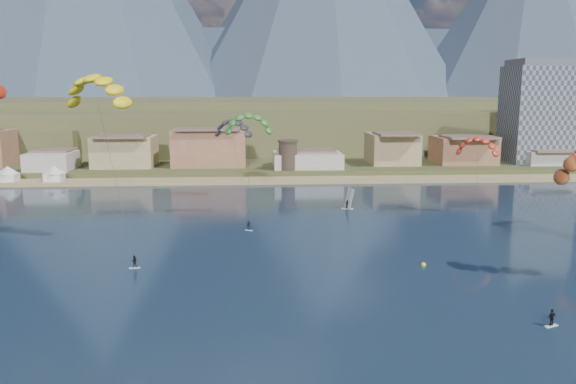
{
  "coord_description": "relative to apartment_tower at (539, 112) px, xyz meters",
  "views": [
    {
      "loc": [
        -5.06,
        -50.48,
        24.54
      ],
      "look_at": [
        0.0,
        32.0,
        10.0
      ],
      "focal_mm": 36.17,
      "sensor_mm": 36.0,
      "label": 1
    }
  ],
  "objects": [
    {
      "name": "ground",
      "position": [
        -85.0,
        -128.0,
        -17.82
      ],
      "size": [
        2400.0,
        2400.0,
        0.0
      ],
      "primitive_type": "plane",
      "color": "black",
      "rests_on": "ground"
    },
    {
      "name": "beach",
      "position": [
        -85.0,
        -22.0,
        -17.57
      ],
      "size": [
        2200.0,
        12.0,
        0.9
      ],
      "color": "tan",
      "rests_on": "ground"
    },
    {
      "name": "land",
      "position": [
        -85.0,
        432.0,
        -17.82
      ],
      "size": [
        2200.0,
        900.0,
        4.0
      ],
      "color": "#4E4D2A",
      "rests_on": "ground"
    },
    {
      "name": "foothills",
      "position": [
        -62.61,
        104.47,
        -8.74
      ],
      "size": [
        940.0,
        210.0,
        18.0
      ],
      "color": "brown",
      "rests_on": "ground"
    },
    {
      "name": "mountain_ridge",
      "position": [
        -99.6,
        695.65,
        132.49
      ],
      "size": [
        2060.0,
        480.0,
        400.0
      ],
      "color": "#303E50",
      "rests_on": "ground"
    },
    {
      "name": "town",
      "position": [
        -125.0,
        -6.0,
        -9.82
      ],
      "size": [
        400.0,
        24.0,
        12.0
      ],
      "color": "beige",
      "rests_on": "ground"
    },
    {
      "name": "apartment_tower",
      "position": [
        0.0,
        0.0,
        0.0
      ],
      "size": [
        20.0,
        16.0,
        32.0
      ],
      "color": "gray",
      "rests_on": "ground"
    },
    {
      "name": "watchtower",
      "position": [
        -80.0,
        -14.0,
        -11.45
      ],
      "size": [
        5.82,
        5.82,
        8.6
      ],
      "color": "#47382D",
      "rests_on": "ground"
    },
    {
      "name": "kitesurfer_yellow",
      "position": [
        -113.41,
        -87.89,
        7.26
      ],
      "size": [
        13.74,
        16.76,
        28.87
      ],
      "color": "silver",
      "rests_on": "ground"
    },
    {
      "name": "kitesurfer_green",
      "position": [
        -90.78,
        -69.05,
        0.94
      ],
      "size": [
        9.34,
        11.71,
        21.42
      ],
      "color": "silver",
      "rests_on": "ground"
    },
    {
      "name": "distant_kite_dark",
      "position": [
        -94.45,
        -46.82,
        -1.06
      ],
      "size": [
        9.96,
        7.55,
        19.75
      ],
      "color": "#262626",
      "rests_on": "ground"
    },
    {
      "name": "distant_kite_orange",
      "position": [
        -45.86,
        -67.21,
        -3.51
      ],
      "size": [
        9.02,
        7.8,
        17.31
      ],
      "color": "#262626",
      "rests_on": "ground"
    },
    {
      "name": "windsurfer",
      "position": [
        -70.22,
        -60.51,
        -16.42
      ],
      "size": [
        2.6,
        2.85,
        4.42
      ],
      "color": "silver",
      "rests_on": "ground"
    },
    {
      "name": "buoy",
      "position": [
        -66.01,
        -100.63,
        -17.7
      ],
      "size": [
        0.7,
        0.7,
        0.7
      ],
      "color": "yellow",
      "rests_on": "ground"
    }
  ]
}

